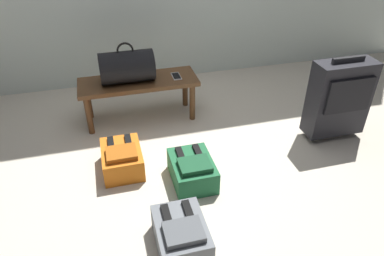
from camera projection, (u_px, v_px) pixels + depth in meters
ground_plane at (196, 164)px, 2.68m from camera, size 6.60×6.60×0.00m
bench at (139, 86)px, 3.05m from camera, size 1.00×0.36×0.38m
duffel_bag_black at (127, 67)px, 2.93m from camera, size 0.44×0.26×0.34m
cell_phone at (176, 76)px, 3.08m from camera, size 0.07×0.14×0.01m
suitcase_upright_charcoal at (339, 98)px, 2.80m from camera, size 0.47×0.22×0.70m
backpack_orange at (122, 159)px, 2.59m from camera, size 0.28×0.38×0.21m
backpack_green at (192, 170)px, 2.48m from camera, size 0.28×0.38×0.21m
backpack_grey at (181, 235)px, 2.01m from camera, size 0.28×0.38×0.21m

